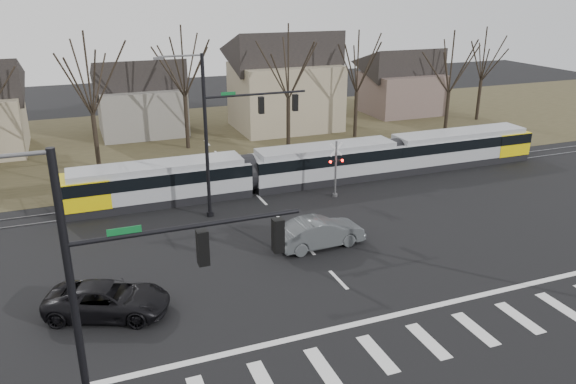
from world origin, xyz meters
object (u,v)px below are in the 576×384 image
object	(u,v)px
tram	(324,162)
sedan	(320,232)
suv	(108,300)
rail_crossing_signal	(336,171)

from	to	relation	value
tram	sedan	distance (m)	11.22
tram	sedan	size ratio (longest dim) A/B	7.09
tram	sedan	world-z (taller)	tram
suv	sedan	bearing A→B (deg)	-53.76
sedan	rail_crossing_signal	bearing A→B (deg)	-35.24
tram	suv	distance (m)	21.14
sedan	rail_crossing_signal	xyz separation A→B (m)	(4.29, 6.87, 1.05)
tram	suv	world-z (taller)	tram
sedan	rail_crossing_signal	world-z (taller)	rail_crossing_signal
rail_crossing_signal	tram	bearing A→B (deg)	79.25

